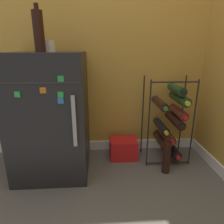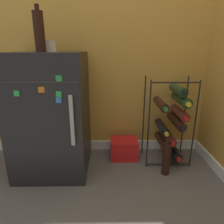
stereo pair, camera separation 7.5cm
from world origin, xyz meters
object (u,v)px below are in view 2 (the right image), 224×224
Objects in this scene: fridge_top_bottle at (39,31)px; loose_bottle_floor at (166,158)px; soda_box at (124,148)px; mini_fridge at (51,114)px; fridge_top_cup at (50,46)px; wine_rack at (171,122)px.

fridge_top_bottle reaches higher than loose_bottle_floor.
mini_fridge is at bearing -166.49° from soda_box.
fridge_top_bottle is at bearing 174.25° from loose_bottle_floor.
fridge_top_bottle reaches higher than mini_fridge.
fridge_top_cup is (0.01, 0.09, 0.51)m from mini_fridge.
mini_fridge is 0.60m from fridge_top_bottle.
soda_box is at bearing 15.20° from fridge_top_bottle.
wine_rack is 0.48m from soda_box.
fridge_top_bottle reaches higher than wine_rack.
mini_fridge is 0.51m from fridge_top_cup.
mini_fridge reaches higher than loose_bottle_floor.
fridge_top_cup is at bearing 166.99° from loose_bottle_floor.
fridge_top_cup is at bearing -179.39° from wine_rack.
loose_bottle_floor is (-0.08, -0.21, -0.22)m from wine_rack.
soda_box is at bearing 140.72° from loose_bottle_floor.
wine_rack is 1.15m from fridge_top_cup.
loose_bottle_floor is at bearing -7.39° from mini_fridge.
wine_rack is at bearing -6.02° from soda_box.
fridge_top_cup is 1.23m from loose_bottle_floor.
wine_rack is at bearing 0.61° from fridge_top_cup.
fridge_top_bottle is (-0.60, -0.16, 0.98)m from soda_box.
wine_rack is 2.44× the size of fridge_top_bottle.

